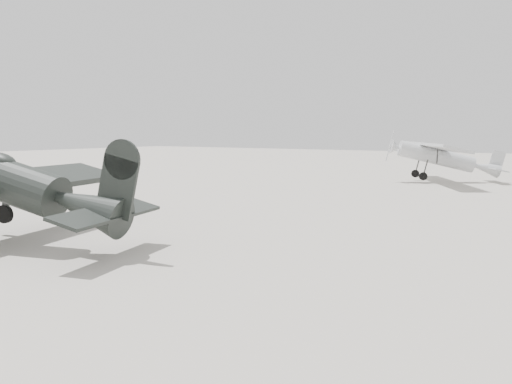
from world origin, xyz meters
TOP-DOWN VIEW (x-y plane):
  - ground at (0.00, 0.00)m, footprint 160.00×160.00m
  - lowwing_monoplane at (-4.87, -4.59)m, footprint 8.59×11.88m
  - highwing_monoplane at (1.66, 24.23)m, footprint 8.89×10.96m

SIDE VIEW (x-z plane):
  - ground at x=0.00m, z-range 0.00..0.00m
  - lowwing_monoplane at x=-4.87m, z-range 0.11..3.93m
  - highwing_monoplane at x=1.66m, z-range 0.41..3.68m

